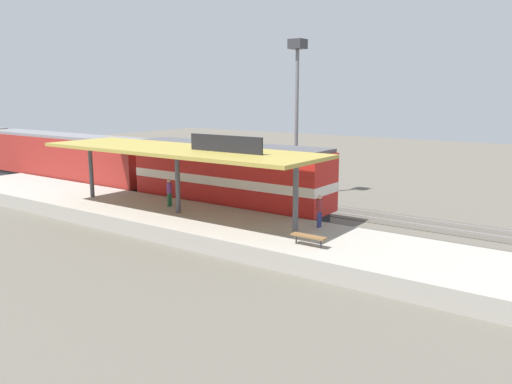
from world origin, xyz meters
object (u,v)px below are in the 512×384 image
Objects in this scene: light_mast at (297,85)px; platform_bench at (309,237)px; person_walking at (319,209)px; locomotive at (228,177)px; passenger_carriage_front at (64,159)px; person_waiting at (169,191)px.

platform_bench is at bearing -146.62° from light_mast.
person_walking is (-10.54, -7.86, -6.54)m from light_mast.
locomotive is at bearing 57.66° from platform_bench.
platform_bench is 0.08× the size of passenger_carriage_front.
platform_bench is 17.97m from light_mast.
locomotive is at bearing 71.63° from person_walking.
person_waiting is at bearing 95.32° from person_walking.
locomotive is 8.70m from person_walking.
person_waiting is 10.02m from person_walking.
person_walking is at bearing -84.68° from person_waiting.
person_walking is (-2.74, -26.24, -0.46)m from passenger_carriage_front.
light_mast is at bearing 33.38° from platform_bench.
person_waiting is 1.00× the size of person_walking.
light_mast reaches higher than platform_bench.
light_mast is at bearing 36.72° from person_walking.
locomotive is 4.09m from person_waiting.
platform_bench is 0.12× the size of locomotive.
person_walking is (3.26, 1.24, 0.51)m from platform_bench.
passenger_carriage_front is at bearing 77.68° from platform_bench.
light_mast reaches higher than locomotive.
light_mast is at bearing -2.81° from locomotive.
locomotive reaches higher than passenger_carriage_front.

